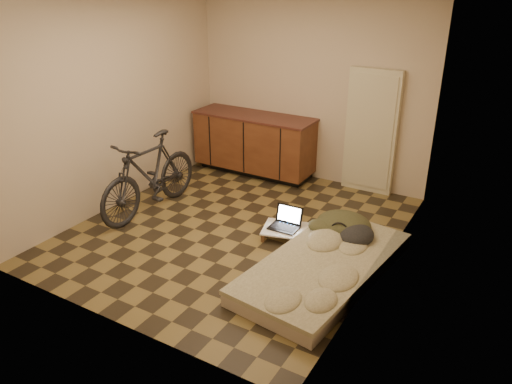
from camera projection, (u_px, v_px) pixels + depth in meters
The scene contains 10 objects.
room_shell at pixel (234, 125), 5.47m from camera, with size 3.50×4.00×2.60m.
cabinets at pixel (254, 144), 7.50m from camera, with size 1.84×0.62×0.91m.
appliance_panel at pixel (371, 132), 6.75m from camera, with size 0.70×0.10×1.70m, color beige.
bicycle at pixel (149, 171), 6.24m from camera, with size 0.51×1.72×1.11m, color black.
futon at pixel (324, 267), 5.07m from camera, with size 1.24×2.19×0.18m.
clothing_pile at pixel (347, 220), 5.54m from camera, with size 0.66×0.55×0.26m, color #35361F, non-canonical shape.
headphones at pixel (339, 230), 5.45m from camera, with size 0.22×0.20×0.15m, color black, non-canonical shape.
lap_desk at pixel (292, 230), 5.78m from camera, with size 0.76×0.59×0.11m.
laptop at pixel (286, 223), 5.81m from camera, with size 0.34×0.30×0.23m.
mouse at pixel (311, 230), 5.71m from camera, with size 0.07×0.11×0.04m, color white.
Camera 1 is at (2.89, -4.45, 2.85)m, focal length 35.00 mm.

